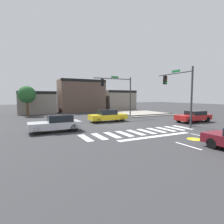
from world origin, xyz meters
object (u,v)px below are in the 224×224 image
(car_silver, at_px, (56,123))
(traffic_signal_northeast, at_px, (118,89))
(car_red, at_px, (194,116))
(roadside_tree, at_px, (27,95))
(traffic_signal_southeast, at_px, (179,87))
(car_yellow, at_px, (108,116))

(car_silver, bearing_deg, traffic_signal_northeast, -147.35)
(car_red, distance_m, roadside_tree, 24.35)
(traffic_signal_southeast, relative_size, car_yellow, 1.29)
(roadside_tree, bearing_deg, car_silver, -82.94)
(car_yellow, height_order, roadside_tree, roadside_tree)
(traffic_signal_northeast, relative_size, car_yellow, 1.28)
(roadside_tree, bearing_deg, traffic_signal_northeast, -38.17)
(traffic_signal_northeast, xyz_separation_m, roadside_tree, (-11.42, 8.98, -0.79))
(traffic_signal_northeast, distance_m, car_red, 10.39)
(traffic_signal_northeast, distance_m, car_yellow, 5.06)
(traffic_signal_southeast, height_order, car_yellow, traffic_signal_southeast)
(roadside_tree, bearing_deg, car_red, -42.85)
(traffic_signal_southeast, height_order, roadside_tree, traffic_signal_southeast)
(car_red, relative_size, car_yellow, 1.00)
(car_silver, height_order, roadside_tree, roadside_tree)
(car_red, bearing_deg, traffic_signal_southeast, 17.82)
(traffic_signal_northeast, xyz_separation_m, traffic_signal_southeast, (2.31, -8.78, -0.06))
(traffic_signal_northeast, bearing_deg, car_yellow, 41.12)
(car_red, distance_m, car_yellow, 10.44)
(traffic_signal_southeast, distance_m, car_red, 5.41)
(traffic_signal_southeast, distance_m, car_yellow, 8.80)
(roadside_tree, bearing_deg, traffic_signal_southeast, -52.29)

